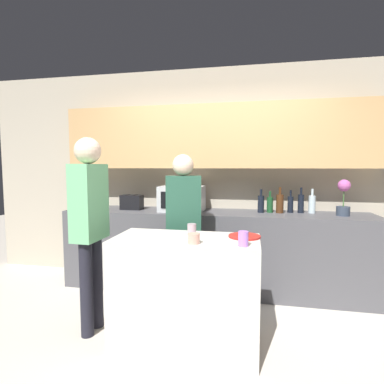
{
  "coord_description": "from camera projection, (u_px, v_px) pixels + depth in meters",
  "views": [
    {
      "loc": [
        0.43,
        -2.11,
        1.47
      ],
      "look_at": [
        -0.08,
        0.46,
        1.25
      ],
      "focal_mm": 28.0,
      "sensor_mm": 36.0,
      "label": 1
    }
  ],
  "objects": [
    {
      "name": "cup_2",
      "position": [
        192.0,
        229.0,
        2.5
      ],
      "size": [
        0.07,
        0.07,
        0.1
      ],
      "color": "#B2969F",
      "rests_on": "kitchen_island"
    },
    {
      "name": "toaster",
      "position": [
        132.0,
        202.0,
        3.73
      ],
      "size": [
        0.26,
        0.16,
        0.18
      ],
      "color": "black",
      "rests_on": "back_counter"
    },
    {
      "name": "microwave",
      "position": [
        182.0,
        199.0,
        3.6
      ],
      "size": [
        0.52,
        0.39,
        0.3
      ],
      "color": "#B7BABC",
      "rests_on": "back_counter"
    },
    {
      "name": "bottle_5",
      "position": [
        312.0,
        204.0,
        3.43
      ],
      "size": [
        0.08,
        0.08,
        0.28
      ],
      "color": "silver",
      "rests_on": "back_counter"
    },
    {
      "name": "bottle_2",
      "position": [
        280.0,
        203.0,
        3.44
      ],
      "size": [
        0.08,
        0.08,
        0.3
      ],
      "color": "#472814",
      "rests_on": "back_counter"
    },
    {
      "name": "person_center",
      "position": [
        183.0,
        220.0,
        2.96
      ],
      "size": [
        0.38,
        0.27,
        1.59
      ],
      "rotation": [
        0.0,
        0.0,
        -2.87
      ],
      "color": "black",
      "rests_on": "ground_plane"
    },
    {
      "name": "cup_1",
      "position": [
        243.0,
        239.0,
        2.15
      ],
      "size": [
        0.07,
        0.07,
        0.11
      ],
      "color": "#B978E8",
      "rests_on": "kitchen_island"
    },
    {
      "name": "bottle_1",
      "position": [
        270.0,
        204.0,
        3.48
      ],
      "size": [
        0.07,
        0.07,
        0.25
      ],
      "color": "#194723",
      "rests_on": "back_counter"
    },
    {
      "name": "potted_plant",
      "position": [
        344.0,
        198.0,
        3.25
      ],
      "size": [
        0.14,
        0.14,
        0.4
      ],
      "color": "#333D4C",
      "rests_on": "back_counter"
    },
    {
      "name": "bottle_4",
      "position": [
        301.0,
        203.0,
        3.45
      ],
      "size": [
        0.07,
        0.07,
        0.29
      ],
      "color": "black",
      "rests_on": "back_counter"
    },
    {
      "name": "person_left",
      "position": [
        90.0,
        217.0,
        2.6
      ],
      "size": [
        0.23,
        0.35,
        1.72
      ],
      "rotation": [
        0.0,
        0.0,
        -1.61
      ],
      "color": "black",
      "rests_on": "ground_plane"
    },
    {
      "name": "plate_on_island",
      "position": [
        244.0,
        236.0,
        2.43
      ],
      "size": [
        0.26,
        0.26,
        0.01
      ],
      "color": "red",
      "rests_on": "kitchen_island"
    },
    {
      "name": "ground_plane",
      "position": [
        191.0,
        361.0,
        2.27
      ],
      "size": [
        14.0,
        14.0,
        0.0
      ],
      "primitive_type": "plane",
      "color": "beige"
    },
    {
      "name": "bottle_3",
      "position": [
        290.0,
        204.0,
        3.47
      ],
      "size": [
        0.06,
        0.06,
        0.26
      ],
      "color": "black",
      "rests_on": "back_counter"
    },
    {
      "name": "bottle_0",
      "position": [
        261.0,
        204.0,
        3.48
      ],
      "size": [
        0.07,
        0.07,
        0.27
      ],
      "color": "black",
      "rests_on": "back_counter"
    },
    {
      "name": "back_counter",
      "position": [
        214.0,
        250.0,
        3.58
      ],
      "size": [
        3.6,
        0.62,
        0.94
      ],
      "color": "#4C4C51",
      "rests_on": "ground_plane"
    },
    {
      "name": "cup_0",
      "position": [
        194.0,
        238.0,
        2.23
      ],
      "size": [
        0.09,
        0.09,
        0.08
      ],
      "color": "#DEA18B",
      "rests_on": "kitchen_island"
    },
    {
      "name": "kitchen_island",
      "position": [
        186.0,
        291.0,
        2.45
      ],
      "size": [
        1.17,
        0.56,
        0.9
      ],
      "color": "beige",
      "rests_on": "ground_plane"
    },
    {
      "name": "back_wall",
      "position": [
        217.0,
        161.0,
        3.76
      ],
      "size": [
        6.4,
        0.4,
        2.7
      ],
      "color": "#B2A893",
      "rests_on": "ground_plane"
    }
  ]
}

